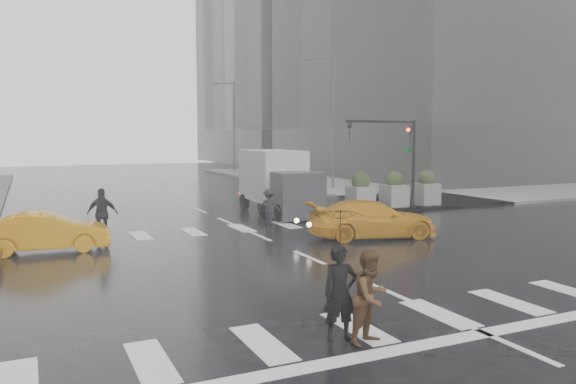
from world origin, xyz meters
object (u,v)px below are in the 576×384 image
traffic_signal_pole (397,146)px  box_truck (279,180)px  pedestrian_brown (371,297)px  taxi_mid (47,232)px

traffic_signal_pole → box_truck: bearing=170.4°
pedestrian_brown → box_truck: box_truck is taller
pedestrian_brown → taxi_mid: (-5.03, 11.13, -0.21)m
taxi_mid → pedestrian_brown: bearing=-151.2°
traffic_signal_pole → pedestrian_brown: (-11.24, -14.81, -2.37)m
traffic_signal_pole → box_truck: size_ratio=0.79×
pedestrian_brown → box_truck: size_ratio=0.30×
pedestrian_brown → traffic_signal_pole: bearing=32.7°
taxi_mid → box_truck: bearing=-60.9°
pedestrian_brown → box_truck: (5.23, 15.82, 0.76)m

